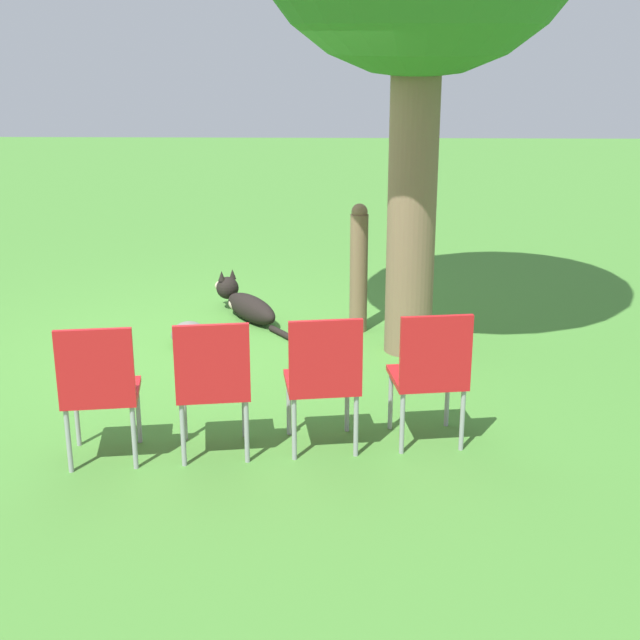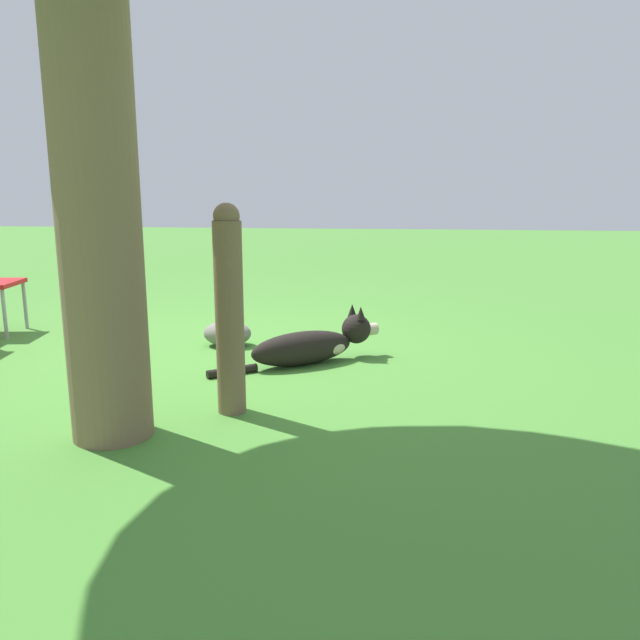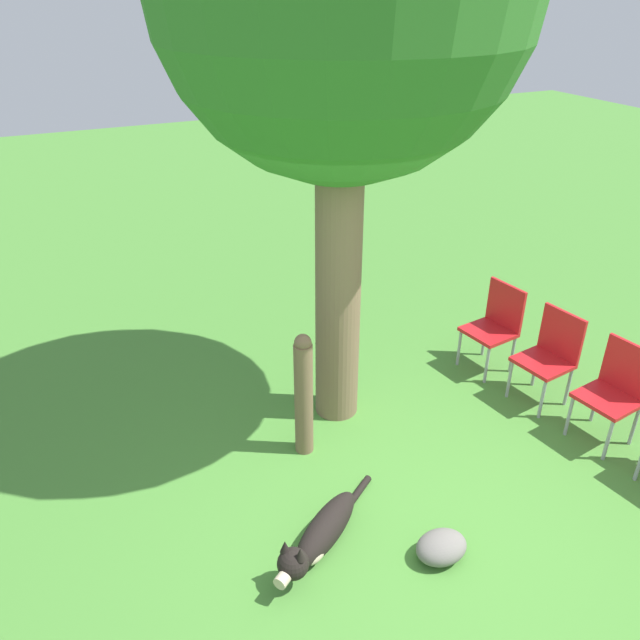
% 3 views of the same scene
% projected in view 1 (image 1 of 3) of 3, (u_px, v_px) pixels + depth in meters
% --- Properties ---
extents(ground_plane, '(30.00, 30.00, 0.00)m').
position_uv_depth(ground_plane, '(231.00, 350.00, 7.31)').
color(ground_plane, '#478433').
extents(dog, '(1.09, 0.82, 0.38)m').
position_uv_depth(dog, '(246.00, 304.00, 8.08)').
color(dog, black).
rests_on(dog, ground_plane).
extents(fence_post, '(0.15, 0.15, 1.12)m').
position_uv_depth(fence_post, '(359.00, 268.00, 7.62)').
color(fence_post, brown).
rests_on(fence_post, ground_plane).
extents(red_chair_0, '(0.48, 0.50, 0.89)m').
position_uv_depth(red_chair_0, '(99.00, 385.00, 5.26)').
color(red_chair_0, red).
rests_on(red_chair_0, ground_plane).
extents(red_chair_1, '(0.48, 0.50, 0.89)m').
position_uv_depth(red_chair_1, '(213.00, 380.00, 5.34)').
color(red_chair_1, red).
rests_on(red_chair_1, ground_plane).
extents(red_chair_2, '(0.48, 0.50, 0.89)m').
position_uv_depth(red_chair_2, '(323.00, 375.00, 5.41)').
color(red_chair_2, red).
rests_on(red_chair_2, ground_plane).
extents(red_chair_3, '(0.48, 0.50, 0.89)m').
position_uv_depth(red_chair_3, '(431.00, 370.00, 5.49)').
color(red_chair_3, red).
rests_on(red_chair_3, ground_plane).
extents(garden_rock, '(0.37, 0.28, 0.19)m').
position_uv_depth(garden_rock, '(188.00, 334.00, 7.41)').
color(garden_rock, slate).
rests_on(garden_rock, ground_plane).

